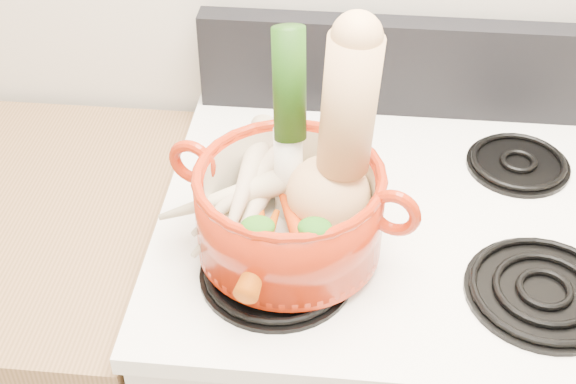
# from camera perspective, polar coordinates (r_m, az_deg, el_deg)

# --- Properties ---
(cooktop) EXTENTS (0.78, 0.67, 0.03)m
(cooktop) POSITION_cam_1_polar(r_m,az_deg,el_deg) (1.30, 8.37, -1.97)
(cooktop) COLOR white
(cooktop) RESTS_ON stove_body
(control_backsplash) EXTENTS (0.76, 0.05, 0.18)m
(control_backsplash) POSITION_cam_1_polar(r_m,az_deg,el_deg) (1.48, 8.59, 8.77)
(control_backsplash) COLOR black
(control_backsplash) RESTS_ON cooktop
(burner_front_left) EXTENTS (0.22, 0.22, 0.02)m
(burner_front_left) POSITION_cam_1_polar(r_m,az_deg,el_deg) (1.16, -0.81, -5.65)
(burner_front_left) COLOR black
(burner_front_left) RESTS_ON cooktop
(burner_front_right) EXTENTS (0.22, 0.22, 0.02)m
(burner_front_right) POSITION_cam_1_polar(r_m,az_deg,el_deg) (1.19, 17.76, -6.68)
(burner_front_right) COLOR black
(burner_front_right) RESTS_ON cooktop
(burner_back_left) EXTENTS (0.17, 0.17, 0.02)m
(burner_back_left) POSITION_cam_1_polar(r_m,az_deg,el_deg) (1.39, 0.56, 3.06)
(burner_back_left) COLOR black
(burner_back_left) RESTS_ON cooktop
(burner_back_right) EXTENTS (0.17, 0.17, 0.02)m
(burner_back_right) POSITION_cam_1_polar(r_m,az_deg,el_deg) (1.42, 16.06, 2.03)
(burner_back_right) COLOR black
(burner_back_right) RESTS_ON cooktop
(dutch_oven) EXTENTS (0.33, 0.33, 0.13)m
(dutch_oven) POSITION_cam_1_polar(r_m,az_deg,el_deg) (1.15, 0.10, -1.36)
(dutch_oven) COLOR #A3220A
(dutch_oven) RESTS_ON burner_front_left
(pot_handle_left) EXTENTS (0.08, 0.04, 0.07)m
(pot_handle_left) POSITION_cam_1_polar(r_m,az_deg,el_deg) (1.17, -6.82, 2.13)
(pot_handle_left) COLOR #A3220A
(pot_handle_left) RESTS_ON dutch_oven
(pot_handle_right) EXTENTS (0.08, 0.04, 0.07)m
(pot_handle_right) POSITION_cam_1_polar(r_m,az_deg,el_deg) (1.08, 7.57, -1.48)
(pot_handle_right) COLOR #A3220A
(pot_handle_right) RESTS_ON dutch_oven
(squash) EXTENTS (0.17, 0.16, 0.32)m
(squash) POSITION_cam_1_polar(r_m,az_deg,el_deg) (1.09, 3.06, 3.93)
(squash) COLOR #E5B775
(squash) RESTS_ON dutch_oven
(leek) EXTENTS (0.07, 0.10, 0.31)m
(leek) POSITION_cam_1_polar(r_m,az_deg,el_deg) (1.12, 0.04, 4.86)
(leek) COLOR silver
(leek) RESTS_ON dutch_oven
(ginger) EXTENTS (0.09, 0.08, 0.04)m
(ginger) POSITION_cam_1_polar(r_m,az_deg,el_deg) (1.24, 0.93, 0.93)
(ginger) COLOR #C9B77C
(ginger) RESTS_ON dutch_oven
(parsnip_0) EXTENTS (0.15, 0.23, 0.07)m
(parsnip_0) POSITION_cam_1_polar(r_m,az_deg,el_deg) (1.19, -3.37, -0.66)
(parsnip_0) COLOR beige
(parsnip_0) RESTS_ON dutch_oven
(parsnip_1) EXTENTS (0.09, 0.21, 0.06)m
(parsnip_1) POSITION_cam_1_polar(r_m,az_deg,el_deg) (1.17, -2.41, -1.04)
(parsnip_1) COLOR beige
(parsnip_1) RESTS_ON dutch_oven
(parsnip_2) EXTENTS (0.05, 0.18, 0.05)m
(parsnip_2) POSITION_cam_1_polar(r_m,az_deg,el_deg) (1.19, -2.63, 0.20)
(parsnip_2) COLOR beige
(parsnip_2) RESTS_ON dutch_oven
(parsnip_3) EXTENTS (0.20, 0.11, 0.06)m
(parsnip_3) POSITION_cam_1_polar(r_m,az_deg,el_deg) (1.17, -4.66, -0.31)
(parsnip_3) COLOR beige
(parsnip_3) RESTS_ON dutch_oven
(parsnip_4) EXTENTS (0.17, 0.22, 0.07)m
(parsnip_4) POSITION_cam_1_polar(r_m,az_deg,el_deg) (1.18, -2.96, 0.55)
(parsnip_4) COLOR beige
(parsnip_4) RESTS_ON dutch_oven
(parsnip_5) EXTENTS (0.07, 0.25, 0.07)m
(parsnip_5) POSITION_cam_1_polar(r_m,az_deg,el_deg) (1.18, -2.96, 0.88)
(parsnip_5) COLOR beige
(parsnip_5) RESTS_ON dutch_oven
(carrot_0) EXTENTS (0.05, 0.16, 0.04)m
(carrot_0) POSITION_cam_1_polar(r_m,az_deg,el_deg) (1.14, -1.98, -3.11)
(carrot_0) COLOR #CE4B0A
(carrot_0) RESTS_ON dutch_oven
(carrot_1) EXTENTS (0.06, 0.17, 0.05)m
(carrot_1) POSITION_cam_1_polar(r_m,az_deg,el_deg) (1.11, -1.85, -4.36)
(carrot_1) COLOR #D5670A
(carrot_1) RESTS_ON dutch_oven
(carrot_2) EXTENTS (0.10, 0.19, 0.05)m
(carrot_2) POSITION_cam_1_polar(r_m,az_deg,el_deg) (1.14, 0.49, -2.44)
(carrot_2) COLOR #D23D0A
(carrot_2) RESTS_ON dutch_oven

